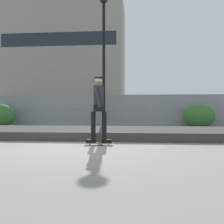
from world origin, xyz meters
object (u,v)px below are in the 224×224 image
street_lamp (104,47)px  parked_car_mid (148,112)px  skateboard (99,143)px  parked_car_near (57,112)px  skater (99,105)px  shrub_right (199,116)px  shrub_center (0,116)px

street_lamp → parked_car_mid: bearing=57.2°
skateboard → parked_car_near: 12.17m
skateboard → skater: (-0.00, -0.00, 1.07)m
parked_car_near → shrub_right: size_ratio=2.78×
street_lamp → shrub_right: (5.17, 0.39, -3.79)m
skateboard → shrub_right: size_ratio=0.49×
street_lamp → shrub_right: size_ratio=4.38×
skateboard → parked_car_mid: bearing=81.2°
parked_car_mid → shrub_right: 4.42m
skater → shrub_right: (4.38, 7.72, -0.50)m
parked_car_near → shrub_right: parked_car_near is taller
shrub_center → shrub_right: shrub_center is taller
street_lamp → shrub_center: street_lamp is taller
parked_car_mid → shrub_center: (-8.39, -4.11, -0.18)m
street_lamp → shrub_right: bearing=4.3°
skateboard → street_lamp: bearing=96.2°
skater → shrub_right: skater is taller
skater → parked_car_near: (-4.62, 11.24, -0.29)m
parked_car_mid → street_lamp: bearing=-122.8°
street_lamp → shrub_center: size_ratio=4.21×
parked_car_near → shrub_center: parked_car_near is taller
skateboard → shrub_center: (-6.65, 7.16, 0.60)m
parked_car_near → street_lamp: bearing=-45.6°
street_lamp → parked_car_mid: size_ratio=1.57×
parked_car_near → skateboard: bearing=-67.7°
skater → street_lamp: street_lamp is taller
street_lamp → shrub_right: street_lamp is taller
parked_car_mid → shrub_right: (2.64, -3.55, -0.21)m
skater → parked_car_near: 12.15m
parked_car_near → parked_car_mid: 6.36m
parked_car_near → parked_car_mid: bearing=0.2°
shrub_center → skateboard: bearing=-47.1°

